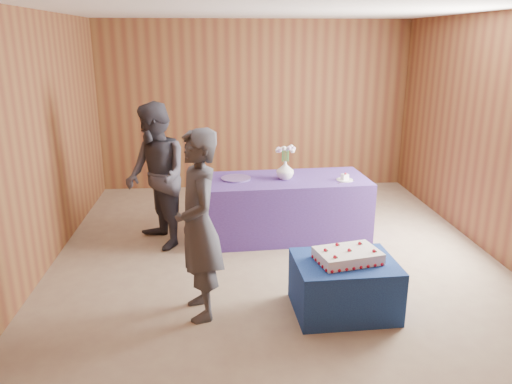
{
  "coord_description": "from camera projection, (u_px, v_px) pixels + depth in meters",
  "views": [
    {
      "loc": [
        -0.64,
        -5.12,
        2.41
      ],
      "look_at": [
        -0.22,
        0.1,
        0.79
      ],
      "focal_mm": 35.0,
      "sensor_mm": 36.0,
      "label": 1
    }
  ],
  "objects": [
    {
      "name": "ground",
      "position": [
        276.0,
        261.0,
        5.64
      ],
      "size": [
        6.0,
        6.0,
        0.0
      ],
      "primitive_type": "plane",
      "color": "gray",
      "rests_on": "ground"
    },
    {
      "name": "room_shell",
      "position": [
        278.0,
        100.0,
        5.1
      ],
      "size": [
        5.04,
        6.04,
        2.72
      ],
      "color": "brown",
      "rests_on": "ground"
    },
    {
      "name": "cake_table",
      "position": [
        344.0,
        286.0,
        4.54
      ],
      "size": [
        0.93,
        0.74,
        0.5
      ],
      "primitive_type": "cube",
      "rotation": [
        0.0,
        0.0,
        0.04
      ],
      "color": "navy",
      "rests_on": "ground"
    },
    {
      "name": "serving_table",
      "position": [
        286.0,
        207.0,
        6.27
      ],
      "size": [
        2.05,
        1.01,
        0.75
      ],
      "primitive_type": "cube",
      "rotation": [
        0.0,
        0.0,
        0.06
      ],
      "color": "#4E3592",
      "rests_on": "ground"
    },
    {
      "name": "sheet_cake",
      "position": [
        348.0,
        256.0,
        4.45
      ],
      "size": [
        0.64,
        0.51,
        0.13
      ],
      "rotation": [
        0.0,
        0.0,
        0.22
      ],
      "color": "white",
      "rests_on": "cake_table"
    },
    {
      "name": "vase",
      "position": [
        285.0,
        170.0,
        6.1
      ],
      "size": [
        0.28,
        0.28,
        0.22
      ],
      "primitive_type": "imported",
      "rotation": [
        0.0,
        0.0,
        0.39
      ],
      "color": "white",
      "rests_on": "serving_table"
    },
    {
      "name": "flower_spray",
      "position": [
        285.0,
        149.0,
        6.02
      ],
      "size": [
        0.25,
        0.24,
        0.19
      ],
      "color": "#2A6A2E",
      "rests_on": "vase"
    },
    {
      "name": "platter",
      "position": [
        236.0,
        178.0,
        6.12
      ],
      "size": [
        0.45,
        0.45,
        0.02
      ],
      "primitive_type": "cylinder",
      "rotation": [
        0.0,
        0.0,
        -0.26
      ],
      "color": "#5F4993",
      "rests_on": "serving_table"
    },
    {
      "name": "plate",
      "position": [
        345.0,
        180.0,
        6.07
      ],
      "size": [
        0.27,
        0.27,
        0.01
      ],
      "primitive_type": "cylinder",
      "rotation": [
        0.0,
        0.0,
        0.45
      ],
      "color": "white",
      "rests_on": "serving_table"
    },
    {
      "name": "cake_slice",
      "position": [
        345.0,
        177.0,
        6.06
      ],
      "size": [
        0.1,
        0.09,
        0.09
      ],
      "rotation": [
        0.0,
        0.0,
        0.4
      ],
      "color": "white",
      "rests_on": "plate"
    },
    {
      "name": "knife",
      "position": [
        346.0,
        182.0,
        6.0
      ],
      "size": [
        0.24,
        0.13,
        0.0
      ],
      "primitive_type": "cube",
      "rotation": [
        0.0,
        0.0,
        0.44
      ],
      "color": "#ADADB2",
      "rests_on": "serving_table"
    },
    {
      "name": "guest_left",
      "position": [
        199.0,
        226.0,
        4.32
      ],
      "size": [
        0.53,
        0.69,
        1.7
      ],
      "primitive_type": "imported",
      "rotation": [
        0.0,
        0.0,
        -1.36
      ],
      "color": "#383A43",
      "rests_on": "ground"
    },
    {
      "name": "guest_right",
      "position": [
        156.0,
        177.0,
        5.82
      ],
      "size": [
        0.96,
        1.04,
        1.72
      ],
      "primitive_type": "imported",
      "rotation": [
        0.0,
        0.0,
        -1.1
      ],
      "color": "#33313B",
      "rests_on": "ground"
    }
  ]
}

